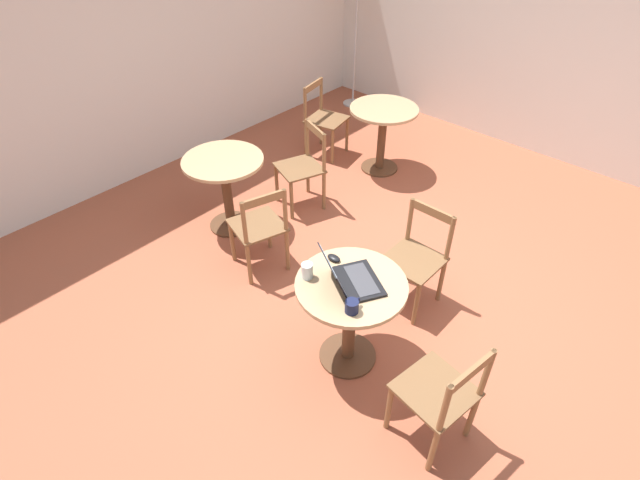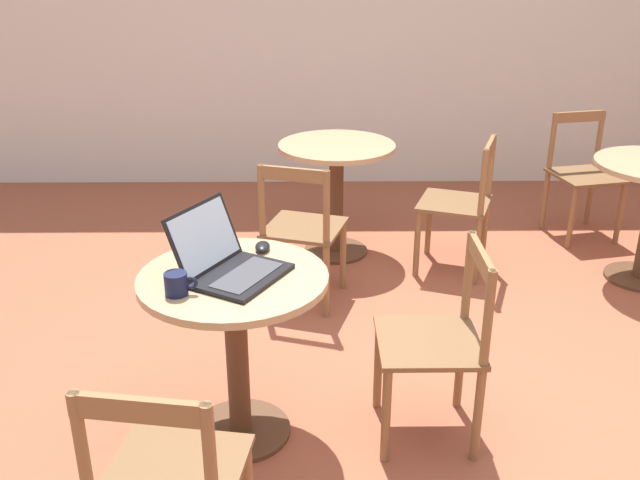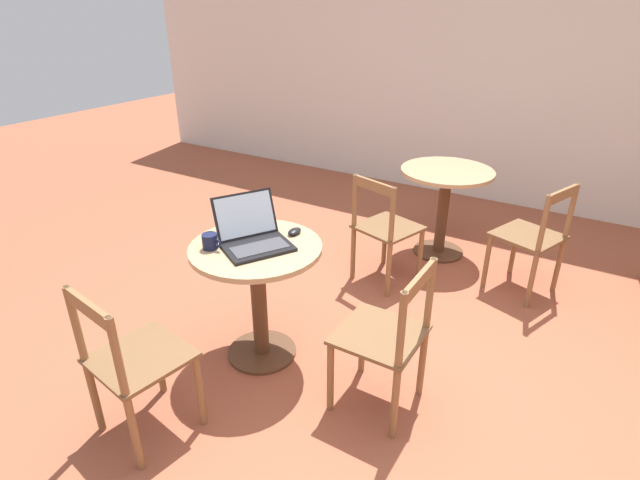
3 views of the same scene
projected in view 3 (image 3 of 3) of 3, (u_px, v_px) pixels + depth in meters
ground_plane at (363, 381)px, 2.80m from camera, size 16.00×16.00×0.00m
wall_back at (525, 67)px, 4.68m from camera, size 9.40×0.06×2.70m
cafe_table_near at (257, 276)px, 2.78m from camera, size 0.73×0.73×0.73m
cafe_table_far at (445, 192)px, 3.98m from camera, size 0.73×0.73×0.73m
chair_near_right at (387, 338)px, 2.46m from camera, size 0.40×0.40×0.83m
chair_near_front at (133, 363)px, 2.29m from camera, size 0.46×0.46×0.83m
chair_far_front at (384, 230)px, 3.61m from camera, size 0.50×0.50×0.83m
chair_far_right at (533, 238)px, 3.48m from camera, size 0.52×0.52×0.83m
laptop at (254, 237)px, 2.69m from camera, size 0.47×0.47×0.25m
mouse at (294, 231)px, 2.83m from camera, size 0.06×0.10×0.03m
mug at (210, 241)px, 2.65m from camera, size 0.12×0.08×0.08m
drinking_glass at (262, 216)px, 2.94m from camera, size 0.08×0.08×0.11m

